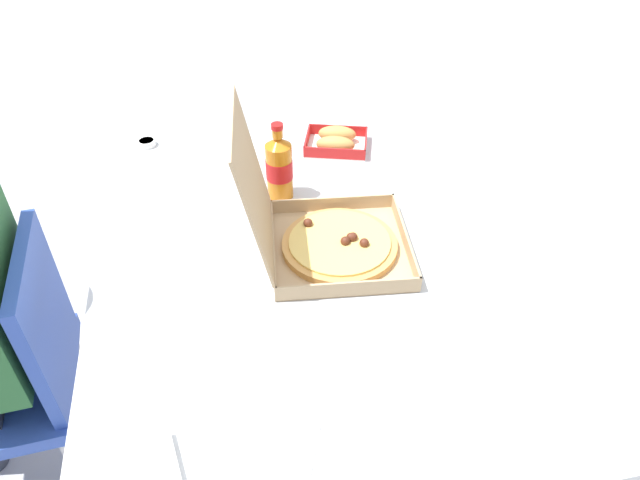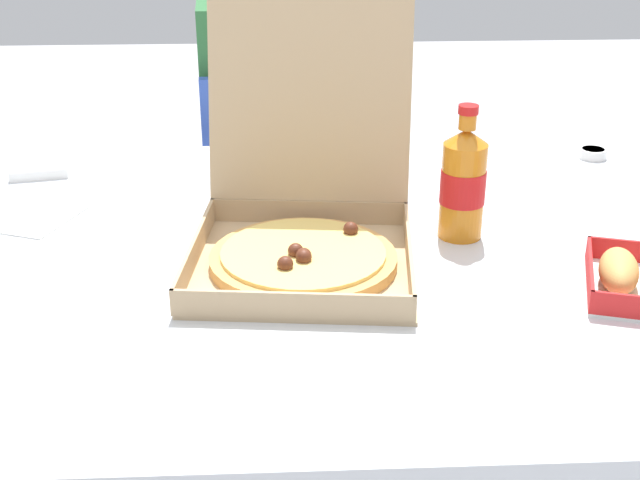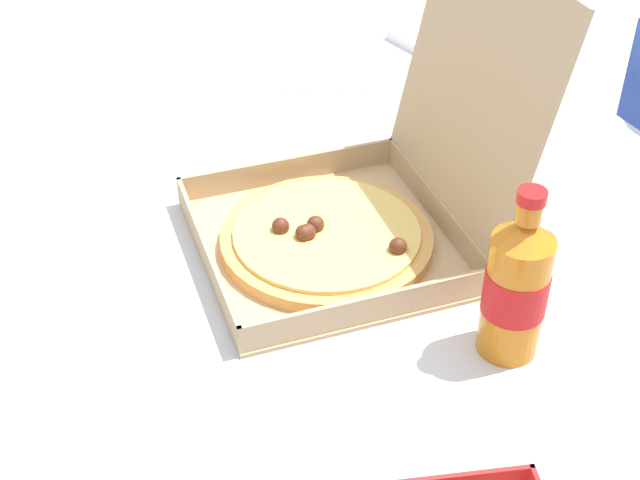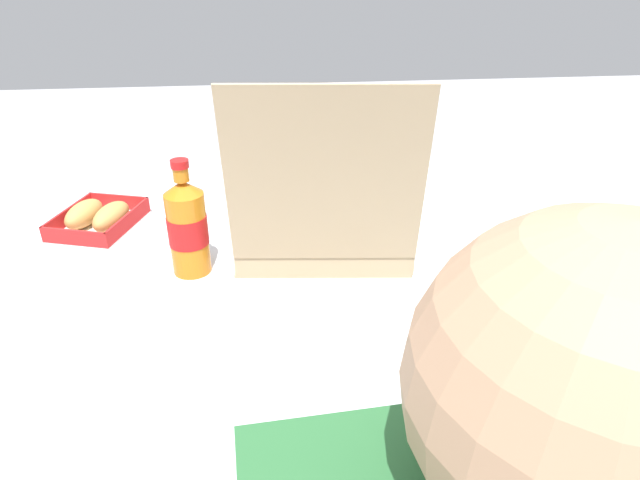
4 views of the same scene
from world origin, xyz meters
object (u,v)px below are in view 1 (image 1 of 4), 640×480
chair (13,372)px  bread_side_box (336,141)px  paper_menu (275,443)px  napkin_pile (145,469)px  dipping_sauce_cup (147,143)px  cola_bottle (279,167)px  pizza_box_open (325,235)px

chair → bread_side_box: chair is taller
paper_menu → napkin_pile: 0.23m
dipping_sauce_cup → bread_side_box: bearing=-102.5°
paper_menu → bread_side_box: bearing=2.7°
paper_menu → dipping_sauce_cup: dipping_sauce_cup is taller
cola_bottle → paper_menu: 0.78m
bread_side_box → napkin_pile: bread_side_box is taller
bread_side_box → cola_bottle: (-0.22, 0.21, 0.07)m
bread_side_box → napkin_pile: 1.14m
chair → napkin_pile: bearing=-141.3°
paper_menu → napkin_pile: bearing=113.8°
pizza_box_open → napkin_pile: size_ratio=3.96×
chair → cola_bottle: (0.30, -0.73, 0.32)m
bread_side_box → paper_menu: (-0.99, 0.33, -0.02)m
pizza_box_open → napkin_pile: bearing=140.6°
paper_menu → dipping_sauce_cup: size_ratio=3.75×
pizza_box_open → cola_bottle: 0.28m
bread_side_box → dipping_sauce_cup: bearing=77.5°
pizza_box_open → dipping_sauce_cup: (0.62, 0.45, -0.04)m
chair → dipping_sauce_cup: size_ratio=14.82×
pizza_box_open → cola_bottle: pizza_box_open is taller
bread_side_box → napkin_pile: bearing=150.8°
chair → napkin_pile: chair is taller
chair → paper_menu: chair is taller
pizza_box_open → napkin_pile: 0.67m
paper_menu → napkin_pile: (-0.01, 0.23, 0.01)m
bread_side_box → dipping_sauce_cup: size_ratio=4.03×
dipping_sauce_cup → napkin_pile: bearing=-178.6°
paper_menu → napkin_pile: size_ratio=1.91×
pizza_box_open → cola_bottle: bearing=15.7°
pizza_box_open → paper_menu: bearing=158.8°
pizza_box_open → paper_menu: pizza_box_open is taller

